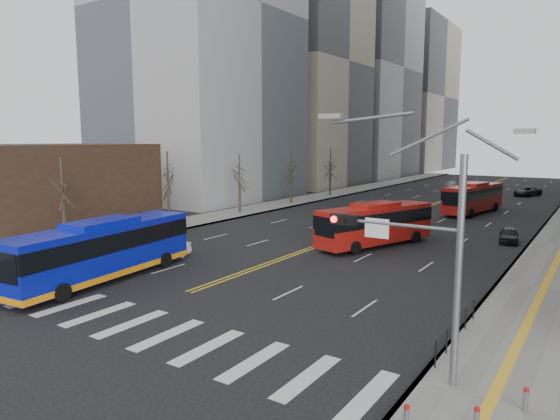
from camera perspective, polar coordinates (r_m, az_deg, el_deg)
name	(u,v)px	position (r m, az deg, el deg)	size (l,w,h in m)	color
ground	(115,319)	(25.50, -18.39, -11.72)	(220.00, 220.00, 0.00)	black
sidewalk_left	(303,200)	(69.93, 2.68, 1.18)	(5.00, 130.00, 0.15)	gray
crosswalk	(115,319)	(25.50, -18.39, -11.71)	(26.70, 4.00, 0.01)	silver
centerline	(443,201)	(72.66, 18.09, 0.99)	(0.55, 100.00, 0.01)	gold
office_towers	(475,38)	(86.63, 21.43, 17.82)	(83.00, 134.00, 58.00)	#9C9D9F
storefront	(39,187)	(52.56, -25.87, 2.40)	(14.00, 18.00, 8.00)	#302018
signal_mast	(417,245)	(17.79, 15.34, -3.89)	(5.37, 0.37, 9.39)	gray
pedestrian_railing	(457,325)	(22.47, 19.57, -12.26)	(0.06, 6.06, 1.02)	black
bollards	(471,412)	(16.68, 20.96, -20.76)	(2.87, 3.17, 0.78)	gray
street_trees	(327,172)	(55.85, 5.42, 4.36)	(35.20, 47.20, 7.60)	#2D251C
blue_bus	(103,249)	(31.97, -19.61, -4.17)	(4.07, 12.95, 3.69)	#0B17B2
red_bus_near	(375,222)	(40.44, 10.86, -1.35)	(6.03, 11.19, 3.48)	#B21913
red_bus_far	(473,196)	(61.50, 21.22, 1.48)	(4.43, 11.52, 3.57)	#B21913
car_white	(161,250)	(36.38, -13.42, -4.44)	(1.52, 4.35, 1.43)	silver
car_dark_mid	(509,235)	(45.48, 24.70, -2.60)	(1.45, 3.61, 1.23)	black
car_silver	(450,185)	(92.38, 18.88, 2.77)	(1.74, 4.27, 1.24)	gray
car_dark_far	(527,191)	(83.87, 26.42, 1.91)	(2.27, 4.93, 1.37)	black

